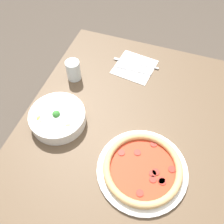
{
  "coord_description": "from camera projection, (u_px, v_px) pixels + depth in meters",
  "views": [
    {
      "loc": [
        -0.51,
        -0.05,
        1.6
      ],
      "look_at": [
        0.06,
        0.14,
        0.75
      ],
      "focal_mm": 40.0,
      "sensor_mm": 36.0,
      "label": 1
    }
  ],
  "objects": [
    {
      "name": "ground_plane",
      "position": [
        130.0,
        193.0,
        1.6
      ],
      "size": [
        8.0,
        8.0,
        0.0
      ],
      "primitive_type": "plane",
      "color": "#4C4238"
    },
    {
      "name": "dining_table",
      "position": [
        139.0,
        147.0,
        1.08
      ],
      "size": [
        1.11,
        1.0,
        0.73
      ],
      "color": "brown",
      "rests_on": "ground_plane"
    },
    {
      "name": "pizza",
      "position": [
        142.0,
        169.0,
        0.9
      ],
      "size": [
        0.33,
        0.33,
        0.04
      ],
      "color": "white",
      "rests_on": "dining_table"
    },
    {
      "name": "bowl",
      "position": [
        58.0,
        117.0,
        1.01
      ],
      "size": [
        0.23,
        0.23,
        0.07
      ],
      "color": "white",
      "rests_on": "dining_table"
    },
    {
      "name": "napkin",
      "position": [
        135.0,
        67.0,
        1.22
      ],
      "size": [
        0.2,
        0.2,
        0.0
      ],
      "color": "white",
      "rests_on": "dining_table"
    },
    {
      "name": "fork",
      "position": [
        133.0,
        70.0,
        1.21
      ],
      "size": [
        0.02,
        0.18,
        0.0
      ],
      "rotation": [
        0.0,
        0.0,
        1.58
      ],
      "color": "silver",
      "rests_on": "napkin"
    },
    {
      "name": "knife",
      "position": [
        138.0,
        64.0,
        1.23
      ],
      "size": [
        0.02,
        0.23,
        0.01
      ],
      "rotation": [
        0.0,
        0.0,
        1.58
      ],
      "color": "silver",
      "rests_on": "napkin"
    },
    {
      "name": "glass",
      "position": [
        73.0,
        70.0,
        1.15
      ],
      "size": [
        0.07,
        0.07,
        0.1
      ],
      "color": "silver",
      "rests_on": "dining_table"
    }
  ]
}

